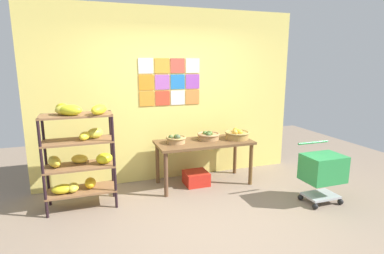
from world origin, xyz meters
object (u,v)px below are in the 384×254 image
object	(u,v)px
banana_shelf_unit	(79,149)
fruit_basket_back_right	(176,139)
display_table	(204,147)
fruit_basket_back_left	(208,136)
produce_crate_under_table	(196,178)
shopping_cart	(323,170)
fruit_basket_centre	(237,134)

from	to	relation	value
banana_shelf_unit	fruit_basket_back_right	size ratio (longest dim) A/B	4.57
banana_shelf_unit	display_table	world-z (taller)	banana_shelf_unit
fruit_basket_back_left	fruit_basket_back_right	xyz separation A→B (m)	(-0.56, -0.05, 0.00)
banana_shelf_unit	display_table	xyz separation A→B (m)	(1.84, 0.22, -0.19)
produce_crate_under_table	shopping_cart	bearing A→B (deg)	-39.65
display_table	fruit_basket_centre	bearing A→B (deg)	-4.05
banana_shelf_unit	fruit_basket_back_right	world-z (taller)	banana_shelf_unit
fruit_basket_back_right	display_table	bearing A→B (deg)	-3.08
produce_crate_under_table	shopping_cart	size ratio (longest dim) A/B	0.45
fruit_basket_centre	shopping_cart	size ratio (longest dim) A/B	0.48
shopping_cart	produce_crate_under_table	bearing A→B (deg)	137.41
display_table	fruit_basket_back_left	world-z (taller)	fruit_basket_back_left
display_table	fruit_basket_back_left	bearing A→B (deg)	35.73
display_table	fruit_basket_centre	world-z (taller)	fruit_basket_centre
fruit_basket_back_left	fruit_basket_back_right	distance (m)	0.56
banana_shelf_unit	fruit_basket_back_right	distance (m)	1.41
display_table	fruit_basket_centre	distance (m)	0.58
produce_crate_under_table	display_table	bearing A→B (deg)	-6.97
produce_crate_under_table	shopping_cart	distance (m)	1.88
fruit_basket_back_left	shopping_cart	size ratio (longest dim) A/B	0.44
banana_shelf_unit	display_table	bearing A→B (deg)	6.70
fruit_basket_back_right	produce_crate_under_table	xyz separation A→B (m)	(0.33, -0.01, -0.67)
fruit_basket_back_left	fruit_basket_back_right	size ratio (longest dim) A/B	1.17
fruit_basket_centre	fruit_basket_back_right	size ratio (longest dim) A/B	1.27
fruit_basket_centre	produce_crate_under_table	bearing A→B (deg)	175.42
fruit_basket_centre	produce_crate_under_table	size ratio (longest dim) A/B	1.07
display_table	shopping_cart	size ratio (longest dim) A/B	1.83
fruit_basket_back_left	produce_crate_under_table	xyz separation A→B (m)	(-0.23, -0.06, -0.67)
produce_crate_under_table	fruit_basket_back_left	bearing A→B (deg)	14.77
fruit_basket_centre	fruit_basket_back_right	world-z (taller)	fruit_basket_centre
fruit_basket_back_left	fruit_basket_back_right	bearing A→B (deg)	-174.70
fruit_basket_back_left	shopping_cart	distance (m)	1.74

